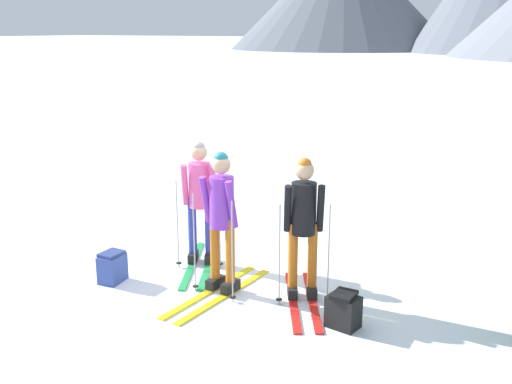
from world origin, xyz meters
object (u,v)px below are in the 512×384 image
at_px(skier_in_pink, 200,196).
at_px(skier_in_black, 303,224).
at_px(skier_in_purple, 221,218).
at_px(backpack_on_snow_beside, 343,310).
at_px(backpack_on_snow_front, 112,267).

xyz_separation_m(skier_in_pink, skier_in_black, (1.62, -0.36, -0.01)).
relative_size(skier_in_purple, backpack_on_snow_beside, 4.63).
height_order(skier_in_purple, skier_in_black, skier_in_purple).
bearing_deg(skier_in_black, backpack_on_snow_front, -162.66).
bearing_deg(backpack_on_snow_beside, skier_in_pink, 160.99).
bearing_deg(backpack_on_snow_front, skier_in_purple, 17.01).
bearing_deg(skier_in_purple, backpack_on_snow_beside, -5.25).
distance_m(skier_in_purple, backpack_on_snow_front, 1.56).
bearing_deg(backpack_on_snow_beside, skier_in_black, 147.05).
xyz_separation_m(skier_in_pink, skier_in_purple, (0.73, -0.64, 0.00)).
height_order(skier_in_black, backpack_on_snow_front, skier_in_black).
xyz_separation_m(skier_in_purple, backpack_on_snow_beside, (1.56, -0.14, -0.72)).
distance_m(skier_in_purple, backpack_on_snow_beside, 1.72).
distance_m(skier_in_pink, backpack_on_snow_beside, 2.52).
bearing_deg(backpack_on_snow_front, backpack_on_snow_beside, 5.18).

